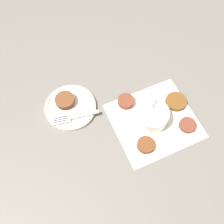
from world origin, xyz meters
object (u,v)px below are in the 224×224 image
at_px(serving_plate, 71,107).
at_px(fritter_on_plate, 65,100).
at_px(fork, 70,118).
at_px(sauce_bowl, 152,116).

relative_size(serving_plate, fritter_on_plate, 2.61).
height_order(serving_plate, fork, fork).
height_order(sauce_bowl, serving_plate, sauce_bowl).
distance_m(serving_plate, fritter_on_plate, 0.03).
xyz_separation_m(sauce_bowl, fritter_on_plate, (0.27, -0.13, 0.00)).
height_order(sauce_bowl, fritter_on_plate, sauce_bowl).
bearing_deg(serving_plate, fork, 82.75).
bearing_deg(fritter_on_plate, sauce_bowl, 155.13).
bearing_deg(fritter_on_plate, serving_plate, 124.22).
xyz_separation_m(serving_plate, fritter_on_plate, (0.01, -0.02, 0.02)).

